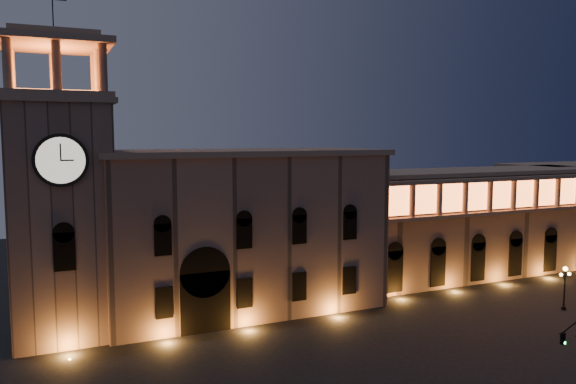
# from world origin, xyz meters

# --- Properties ---
(ground) EXTENTS (160.00, 160.00, 0.00)m
(ground) POSITION_xyz_m (0.00, 0.00, 0.00)
(ground) COLOR black
(ground) RESTS_ON ground
(government_building) EXTENTS (30.80, 12.80, 17.60)m
(government_building) POSITION_xyz_m (-2.08, 21.93, 8.77)
(government_building) COLOR #785B4E
(government_building) RESTS_ON ground
(clock_tower) EXTENTS (9.80, 9.80, 32.40)m
(clock_tower) POSITION_xyz_m (-20.50, 20.98, 12.50)
(clock_tower) COLOR #785B4E
(clock_tower) RESTS_ON ground
(colonnade_wing) EXTENTS (40.60, 11.50, 14.50)m
(colonnade_wing) POSITION_xyz_m (32.00, 23.92, 7.33)
(colonnade_wing) COLOR brown
(colonnade_wing) RESTS_ON ground
(secondary_building) EXTENTS (20.00, 12.00, 14.00)m
(secondary_building) POSITION_xyz_m (58.00, 30.00, 7.00)
(secondary_building) COLOR brown
(secondary_building) RESTS_ON ground
(street_lamp_near) EXTENTS (1.68, 0.49, 4.84)m
(street_lamp_near) POSITION_xyz_m (30.00, 6.94, 2.89)
(street_lamp_near) COLOR black
(street_lamp_near) RESTS_ON ground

